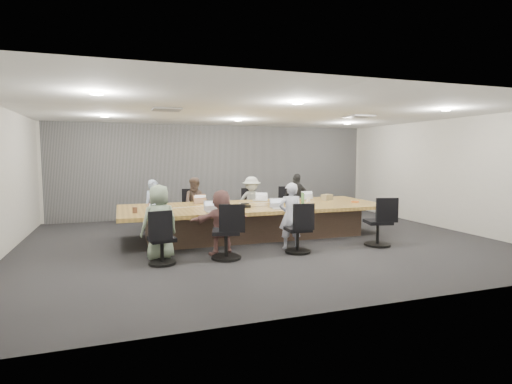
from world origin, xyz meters
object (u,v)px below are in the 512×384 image
object	(u,v)px
chair_1	(194,212)
chair_5	(226,236)
conference_table	(255,220)
bottle_green_left	(155,202)
chair_4	(162,244)
bottle_green_right	(303,198)
snack_packet	(355,202)
mug_brown	(135,210)
chair_3	(291,208)
person_1	(196,204)
person_4	(159,222)
laptop_2	(258,200)
laptop_4	(157,214)
chair_2	(248,210)
bottle_clear	(216,203)
laptop_5	(215,212)
person_5	(221,222)
stapler	(247,206)
person_2	(252,202)
person_6	(291,216)
chair_6	(298,233)
laptop_1	(200,203)
person_3	(296,199)
laptop_3	(305,199)
canvas_bag	(327,197)
laptop_6	(280,208)
chair_0	(153,215)
person_0	(154,206)
chair_7	(378,226)
laptop_0	(156,204)

from	to	relation	value
chair_1	chair_5	xyz separation A→B (m)	(-0.02, -3.40, 0.03)
conference_table	bottle_green_left	bearing A→B (deg)	174.21
chair_4	chair_5	world-z (taller)	chair_5
bottle_green_right	snack_packet	xyz separation A→B (m)	(1.34, -0.11, -0.12)
mug_brown	bottle_green_right	bearing A→B (deg)	3.11
chair_3	person_1	xyz separation A→B (m)	(-2.77, -0.35, 0.27)
person_4	laptop_2	bearing A→B (deg)	-155.25
laptop_4	mug_brown	world-z (taller)	mug_brown
chair_3	chair_2	bearing A→B (deg)	19.40
laptop_2	bottle_green_right	bearing A→B (deg)	138.55
chair_3	bottle_clear	size ratio (longest dim) A/B	3.95
person_1	laptop_5	bearing A→B (deg)	-75.92
person_4	chair_2	bearing A→B (deg)	-145.29
person_5	stapler	bearing A→B (deg)	-136.18
person_2	person_6	distance (m)	2.70
chair_3	person_2	xyz separation A→B (m)	(-1.29, -0.35, 0.27)
chair_6	laptop_1	size ratio (longest dim) A/B	2.42
bottle_green_right	bottle_clear	distance (m)	2.06
laptop_4	bottle_clear	size ratio (longest dim) A/B	1.77
conference_table	bottle_green_right	size ratio (longest dim) A/B	22.03
chair_6	person_3	distance (m)	3.35
laptop_3	bottle_green_left	world-z (taller)	bottle_green_left
canvas_bag	mug_brown	bearing A→B (deg)	-171.06
person_5	canvas_bag	distance (m)	3.61
person_3	bottle_green_right	world-z (taller)	person_3
chair_5	laptop_6	size ratio (longest dim) A/B	2.74
chair_6	bottle_green_left	size ratio (longest dim) A/B	2.99
laptop_2	bottle_green_right	world-z (taller)	bottle_green_right
person_6	mug_brown	world-z (taller)	person_6
chair_0	laptop_6	distance (m)	3.51
chair_6	person_0	size ratio (longest dim) A/B	0.60
laptop_3	laptop_1	bearing A→B (deg)	-4.86
bottle_clear	mug_brown	size ratio (longest dim) A/B	1.66
chair_4	person_5	size ratio (longest dim) A/B	0.59
chair_4	chair_1	bearing A→B (deg)	61.65
person_3	bottle_clear	distance (m)	2.99
chair_0	chair_4	distance (m)	3.40
person_0	bottle_green_right	world-z (taller)	person_0
person_1	laptop_2	bearing A→B (deg)	-5.83
chair_2	snack_packet	xyz separation A→B (m)	(2.09, -2.01, 0.38)
conference_table	chair_7	world-z (taller)	chair_7
mug_brown	canvas_bag	world-z (taller)	canvas_bag
chair_3	bottle_green_right	xyz separation A→B (m)	(-0.54, -1.90, 0.49)
person_0	snack_packet	world-z (taller)	person_0
person_1	laptop_3	distance (m)	2.83
chair_1	laptop_0	bearing A→B (deg)	55.28
person_4	chair_4	bearing A→B (deg)	75.58
conference_table	person_5	xyz separation A→B (m)	(-1.12, -1.35, 0.22)
person_6	bottle_green_right	bearing A→B (deg)	-115.69
person_4	chair_6	bearing A→B (deg)	157.82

